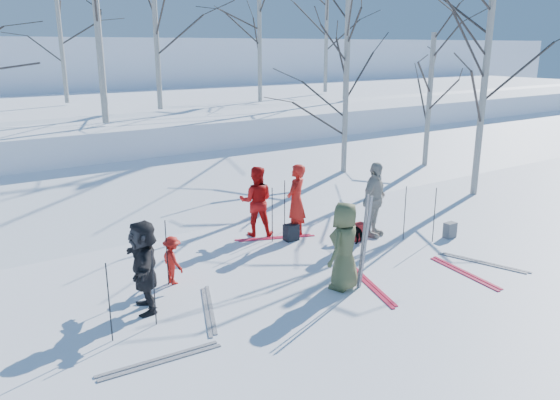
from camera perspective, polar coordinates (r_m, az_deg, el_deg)
ground at (r=11.23m, az=4.35°, el=-8.13°), size 120.00×120.00×0.00m
snow_ramp at (r=16.90m, az=-10.53°, el=0.46°), size 70.00×9.49×4.12m
snow_plateau at (r=26.05m, az=-19.68°, el=7.07°), size 70.00×18.00×2.20m
far_hill at (r=46.51m, az=-26.69°, el=11.04°), size 90.00×30.00×6.00m
skier_olive_center at (r=10.52m, az=6.76°, el=-4.81°), size 0.99×0.83×1.73m
skier_red_north at (r=13.23m, az=1.69°, el=-0.13°), size 0.80×0.71×1.83m
skier_redor_behind at (r=13.42m, az=-2.49°, el=-0.12°), size 1.07×1.01×1.74m
skier_red_seated at (r=11.00m, az=-11.16°, el=-6.19°), size 0.43×0.67×0.97m
skier_cream_east at (r=13.49m, az=9.82°, el=0.01°), size 1.18×0.83×1.86m
skier_grey_west at (r=9.90m, az=-14.03°, el=-6.71°), size 0.88×1.63×1.68m
dog at (r=13.21m, az=7.44°, el=-3.20°), size 0.60×0.71×0.55m
upright_ski_left at (r=10.52m, az=8.65°, el=-4.38°), size 0.11×0.17×1.90m
upright_ski_right at (r=10.50m, az=8.91°, el=-4.44°), size 0.10×0.23×1.89m
ski_pair_a at (r=12.72m, az=20.47°, el=-6.16°), size 1.35×2.02×0.02m
ski_pair_b at (r=12.05m, az=18.71°, el=-7.22°), size 0.70×1.95×0.02m
ski_pair_c at (r=10.02m, az=-7.45°, el=-11.29°), size 1.55×2.04×0.02m
ski_pair_d at (r=8.70m, az=-12.40°, el=-16.06°), size 0.43×1.92×0.02m
ski_pair_e at (r=13.42m, az=-0.52°, el=-3.97°), size 1.50×2.04×0.02m
ski_pair_f at (r=10.97m, az=9.60°, el=-8.87°), size 1.31×2.02×0.02m
ski_pole_a at (r=13.68m, az=0.48°, el=-0.67°), size 0.02×0.02×1.34m
ski_pole_b at (r=9.42m, az=-13.03°, el=-8.95°), size 0.02×0.02×1.34m
ski_pole_c at (r=13.49m, az=15.84°, el=-1.52°), size 0.02×0.02×1.34m
ski_pole_d at (r=12.98m, az=-0.82°, el=-1.58°), size 0.02×0.02×1.34m
ski_pole_e at (r=9.11m, az=-17.42°, el=-10.20°), size 0.02×0.02×1.34m
ski_pole_f at (r=13.45m, az=12.91°, el=-1.37°), size 0.02×0.02×1.34m
ski_pole_g at (r=10.87m, az=-11.75°, el=-5.45°), size 0.02×0.02×1.34m
backpack_red at (r=13.36m, az=8.20°, el=-3.31°), size 0.32×0.22×0.42m
backpack_grey at (r=14.04m, az=17.33°, el=-3.02°), size 0.30×0.20×0.38m
backpack_dark at (r=13.22m, az=1.18°, el=-3.40°), size 0.34×0.24×0.40m
birch_plateau_a at (r=21.67m, az=-12.85°, el=16.85°), size 4.64×4.64×5.77m
birch_plateau_c at (r=25.28m, az=7.10°, el=19.04°), size 5.95×5.95×7.64m
birch_plateau_d at (r=29.43m, az=4.87°, el=17.06°), size 4.82×4.82×6.03m
birch_plateau_g at (r=24.15m, az=-2.15°, el=16.28°), size 4.17×4.17×5.10m
birch_plateau_h at (r=25.22m, az=-21.89°, el=14.85°), size 3.96×3.96×4.80m
birch_plateau_i at (r=18.14m, az=-18.63°, el=18.06°), size 5.23×5.23×6.61m
birch_edge_b at (r=17.93m, az=20.50°, el=10.67°), size 5.14×5.14×6.49m
birch_edge_c at (r=20.41m, az=15.29°, el=9.51°), size 4.10×4.10×5.00m
birch_edge_e at (r=18.20m, az=6.84°, el=9.01°), size 4.00×4.00×4.85m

